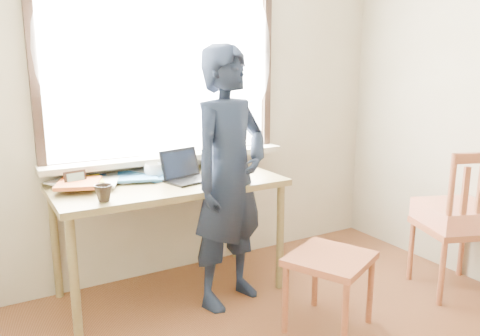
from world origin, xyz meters
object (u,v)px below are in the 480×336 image
laptop (186,173)px  side_chair (458,217)px  desk (168,193)px  mug_white (154,171)px  mug_dark (104,193)px  work_chair (330,267)px  person (230,178)px

laptop → side_chair: bearing=-30.0°
laptop → side_chair: (1.66, -0.96, -0.32)m
desk → mug_white: (-0.05, 0.13, 0.14)m
mug_dark → side_chair: size_ratio=0.10×
laptop → mug_white: bearing=135.3°
mug_white → side_chair: side_chair is taller
side_chair → desk: bearing=150.8°
work_chair → person: person is taller
side_chair → work_chair: bearing=176.5°
mug_white → work_chair: (0.72, -1.06, -0.47)m
mug_dark → work_chair: 1.42m
desk → mug_dark: (-0.50, -0.27, 0.13)m
desk → mug_white: mug_white is taller
desk → mug_dark: bearing=-152.1°
laptop → mug_white: (-0.17, 0.17, 0.00)m
desk → person: size_ratio=0.89×
mug_white → person: person is taller
person → laptop: bearing=108.0°
laptop → work_chair: laptop is taller
desk → person: bearing=-43.8°
mug_white → desk: bearing=-68.2°
mug_white → mug_dark: size_ratio=1.27×
mug_white → mug_dark: (-0.45, -0.40, -0.00)m
work_chair → person: 0.85m
desk → person: (0.32, -0.30, 0.13)m
desk → side_chair: 2.04m
laptop → work_chair: size_ratio=0.59×
mug_white → work_chair: bearing=-55.7°
laptop → person: bearing=-53.3°
mug_dark → side_chair: 2.41m
laptop → mug_white: size_ratio=2.71×
side_chair → person: bearing=154.7°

